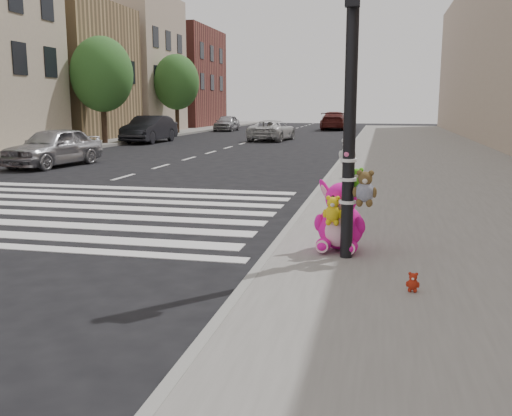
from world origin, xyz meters
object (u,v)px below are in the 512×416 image
(red_teddy, at_px, (413,282))
(car_dark_far, at_px, (149,129))
(car_white_near, at_px, (272,130))
(pink_bunny, at_px, (340,221))
(signal_pole, at_px, (351,138))
(car_silver_far, at_px, (54,147))

(red_teddy, height_order, car_dark_far, car_dark_far)
(car_dark_far, distance_m, car_white_near, 7.20)
(car_dark_far, relative_size, car_white_near, 1.05)
(pink_bunny, bearing_deg, signal_pole, -63.94)
(red_teddy, height_order, car_white_near, car_white_near)
(car_dark_far, bearing_deg, pink_bunny, -59.81)
(pink_bunny, xyz_separation_m, car_silver_far, (-10.68, 10.13, 0.13))
(signal_pole, xyz_separation_m, red_teddy, (0.78, -1.31, -1.48))
(pink_bunny, relative_size, car_silver_far, 0.25)
(car_silver_far, xyz_separation_m, car_dark_far, (-1.61, 12.34, 0.07))
(signal_pole, distance_m, red_teddy, 2.13)
(red_teddy, distance_m, car_white_near, 28.27)
(car_white_near, bearing_deg, car_silver_far, 78.03)
(pink_bunny, distance_m, car_white_near, 26.43)
(car_silver_far, relative_size, car_white_near, 0.91)
(signal_pole, height_order, red_teddy, signal_pole)
(signal_pole, height_order, pink_bunny, signal_pole)
(signal_pole, bearing_deg, car_dark_far, 118.56)
(pink_bunny, xyz_separation_m, car_dark_far, (-12.29, 22.47, 0.20))
(pink_bunny, height_order, car_dark_far, car_dark_far)
(pink_bunny, bearing_deg, car_silver_far, 141.81)
(car_silver_far, relative_size, car_dark_far, 0.87)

